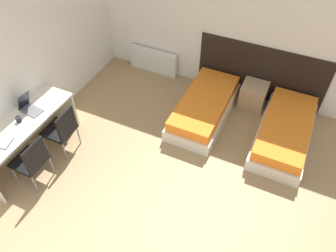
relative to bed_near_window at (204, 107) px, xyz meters
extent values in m
cube|color=silver|center=(-0.26, 1.00, 1.14)|extent=(5.63, 0.05, 2.70)
cube|color=silver|center=(-2.60, -1.25, 1.14)|extent=(0.05, 5.45, 2.70)
cube|color=black|center=(0.74, 0.96, 0.37)|extent=(2.43, 0.03, 1.14)
cube|color=beige|center=(0.00, 0.00, -0.09)|extent=(0.85, 1.85, 0.24)
cube|color=orange|center=(0.00, 0.00, 0.13)|extent=(0.77, 1.77, 0.19)
cube|color=beige|center=(1.47, 0.00, -0.09)|extent=(0.85, 1.85, 0.24)
cube|color=orange|center=(1.47, 0.00, 0.13)|extent=(0.77, 1.77, 0.19)
cube|color=tan|center=(0.74, 0.71, 0.03)|extent=(0.47, 0.44, 0.47)
cube|color=silver|center=(-1.50, 0.88, 0.05)|extent=(1.08, 0.12, 0.52)
cube|color=beige|center=(-2.27, -2.12, 0.52)|extent=(0.61, 1.87, 0.04)
cube|color=beige|center=(-2.27, -1.20, 0.15)|extent=(0.55, 0.04, 0.71)
cube|color=black|center=(-1.89, -1.77, 0.22)|extent=(0.46, 0.46, 0.05)
cube|color=black|center=(-1.68, -1.76, 0.46)|extent=(0.04, 0.41, 0.43)
cylinder|color=slate|center=(-2.08, -1.97, -0.01)|extent=(0.02, 0.02, 0.40)
cylinder|color=slate|center=(-2.09, -1.57, -0.01)|extent=(0.02, 0.02, 0.40)
cylinder|color=slate|center=(-1.69, -1.96, -0.01)|extent=(0.02, 0.02, 0.40)
cylinder|color=slate|center=(-1.70, -1.57, -0.01)|extent=(0.02, 0.02, 0.40)
cube|color=black|center=(-1.89, -2.47, 0.22)|extent=(0.46, 0.46, 0.05)
cube|color=black|center=(-1.68, -2.47, 0.46)|extent=(0.03, 0.41, 0.43)
cylinder|color=slate|center=(-2.09, -2.66, -0.01)|extent=(0.02, 0.02, 0.40)
cylinder|color=slate|center=(-2.08, -2.27, -0.01)|extent=(0.02, 0.02, 0.40)
cylinder|color=slate|center=(-1.70, -2.67, -0.01)|extent=(0.02, 0.02, 0.40)
cylinder|color=slate|center=(-1.69, -2.28, -0.01)|extent=(0.02, 0.02, 0.40)
cube|color=slate|center=(-2.29, -1.82, 0.55)|extent=(0.37, 0.24, 0.02)
cube|color=black|center=(-2.39, -1.81, 0.72)|extent=(0.17, 0.22, 0.32)
cube|color=black|center=(-2.23, -2.54, 0.54)|extent=(0.33, 0.28, 0.01)
cube|color=white|center=(-2.23, -2.54, 0.55)|extent=(0.31, 0.27, 0.01)
cylinder|color=black|center=(-2.30, -2.09, 0.58)|extent=(0.08, 0.08, 0.09)
camera|label=1|loc=(1.30, -4.36, 4.09)|focal=35.00mm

